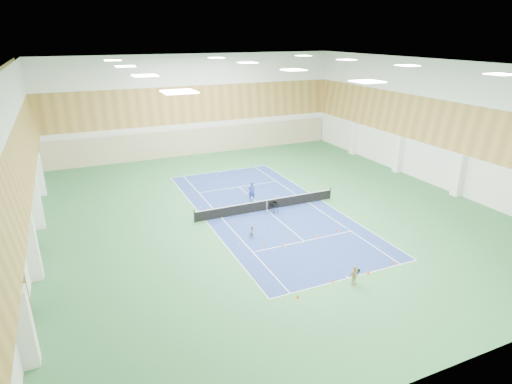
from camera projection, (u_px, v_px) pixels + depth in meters
ground at (267, 210)px, 36.70m from camera, size 40.00×40.00×0.00m
room_shell at (267, 142)px, 34.59m from camera, size 36.00×40.00×12.00m
wood_cladding at (268, 117)px, 33.89m from camera, size 36.00×40.00×8.00m
ceiling_light_grid at (268, 66)px, 32.51m from camera, size 21.40×25.40×0.06m
court_surface at (267, 210)px, 36.70m from camera, size 10.97×23.77×0.01m
tennis_balls_scatter at (267, 210)px, 36.68m from camera, size 10.57×22.77×0.07m
tennis_net at (267, 204)px, 36.51m from camera, size 12.80×0.10×1.10m
back_curtain at (199, 141)px, 53.02m from camera, size 35.40×0.16×3.20m
door_left_a at (26, 299)px, 22.63m from camera, size 0.08×1.80×2.20m
door_left_b at (32, 237)px, 29.47m from camera, size 0.08×1.80×2.20m
coach at (252, 191)px, 38.52m from camera, size 0.68×0.47×1.77m
child_court at (253, 232)px, 31.60m from camera, size 0.52×0.43×0.99m
child_apron at (354, 275)px, 25.66m from camera, size 0.79×0.41×1.28m
ball_cart at (274, 208)px, 35.89m from camera, size 0.74×0.74×1.01m
cone_svc_a at (265, 244)px, 30.56m from camera, size 0.18×0.18×0.20m
cone_svc_b at (283, 245)px, 30.47m from camera, size 0.22×0.22×0.24m
cone_svc_c at (319, 236)px, 31.75m from camera, size 0.19×0.19×0.21m
cone_svc_d at (337, 230)px, 32.69m from camera, size 0.21×0.21×0.23m
cone_base_a at (298, 296)px, 24.55m from camera, size 0.20×0.20×0.22m
cone_base_b at (333, 281)px, 26.08m from camera, size 0.19×0.19×0.21m
cone_base_c at (368, 272)px, 27.04m from camera, size 0.23×0.23×0.25m
cone_base_d at (393, 263)px, 28.13m from camera, size 0.17×0.17×0.19m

